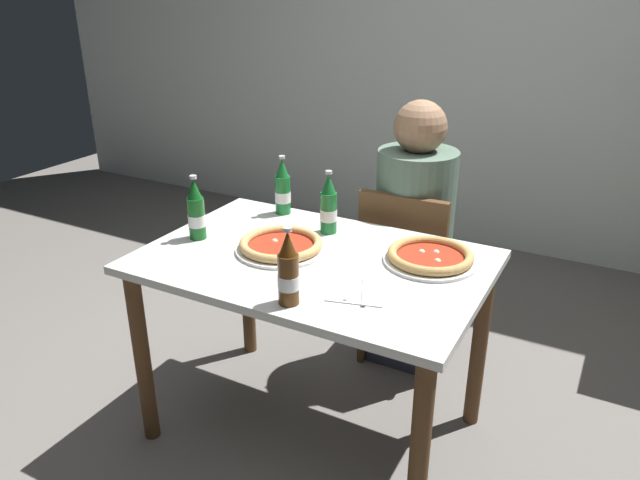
% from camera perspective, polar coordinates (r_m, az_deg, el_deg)
% --- Properties ---
extents(ground_plane, '(8.00, 8.00, 0.00)m').
position_cam_1_polar(ground_plane, '(2.53, -0.56, -17.32)').
color(ground_plane, slate).
extents(back_wall_tiled, '(7.00, 0.10, 2.60)m').
position_cam_1_polar(back_wall_tiled, '(4.00, 15.52, 17.59)').
color(back_wall_tiled, silver).
rests_on(back_wall_tiled, ground_plane).
extents(dining_table_main, '(1.20, 0.80, 0.75)m').
position_cam_1_polar(dining_table_main, '(2.17, -0.63, -4.45)').
color(dining_table_main, silver).
rests_on(dining_table_main, ground_plane).
extents(chair_behind_table, '(0.41, 0.41, 0.85)m').
position_cam_1_polar(chair_behind_table, '(2.68, 8.32, -2.63)').
color(chair_behind_table, brown).
rests_on(chair_behind_table, ground_plane).
extents(diner_seated, '(0.34, 0.34, 1.21)m').
position_cam_1_polar(diner_seated, '(2.69, 8.78, -0.24)').
color(diner_seated, '#2D3342').
rests_on(diner_seated, ground_plane).
extents(pizza_margherita_near, '(0.33, 0.33, 0.04)m').
position_cam_1_polar(pizza_margherita_near, '(2.17, -3.78, -0.55)').
color(pizza_margherita_near, white).
rests_on(pizza_margherita_near, dining_table_main).
extents(pizza_marinara_far, '(0.32, 0.32, 0.04)m').
position_cam_1_polar(pizza_marinara_far, '(2.11, 10.41, -1.58)').
color(pizza_marinara_far, white).
rests_on(pizza_marinara_far, dining_table_main).
extents(beer_bottle_left, '(0.07, 0.07, 0.25)m').
position_cam_1_polar(beer_bottle_left, '(2.29, -11.67, 2.59)').
color(beer_bottle_left, '#14591E').
rests_on(beer_bottle_left, dining_table_main).
extents(beer_bottle_center, '(0.07, 0.07, 0.25)m').
position_cam_1_polar(beer_bottle_center, '(2.30, 0.82, 3.16)').
color(beer_bottle_center, '#196B2D').
rests_on(beer_bottle_center, dining_table_main).
extents(beer_bottle_right, '(0.07, 0.07, 0.25)m').
position_cam_1_polar(beer_bottle_right, '(2.50, -3.56, 4.81)').
color(beer_bottle_right, '#196B2D').
rests_on(beer_bottle_right, dining_table_main).
extents(beer_bottle_extra, '(0.07, 0.07, 0.25)m').
position_cam_1_polar(beer_bottle_extra, '(1.78, -3.02, -3.06)').
color(beer_bottle_extra, '#512D0F').
rests_on(beer_bottle_extra, dining_table_main).
extents(napkin_with_cutlery, '(0.22, 0.22, 0.01)m').
position_cam_1_polar(napkin_with_cutlery, '(1.90, 3.69, -4.77)').
color(napkin_with_cutlery, white).
rests_on(napkin_with_cutlery, dining_table_main).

